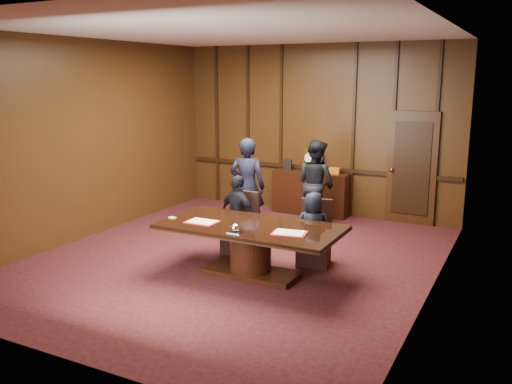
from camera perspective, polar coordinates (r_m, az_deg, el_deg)
room at (r=8.36m, az=-1.51°, el=4.36°), size 7.00×7.04×3.50m
sideboard at (r=11.39m, az=5.80°, el=0.08°), size 1.60×0.45×1.54m
conference_table at (r=7.85m, az=-0.57°, el=-5.24°), size 2.62×1.32×0.76m
folder_left at (r=7.94m, az=-5.69°, el=-3.14°), size 0.46×0.33×0.02m
folder_right at (r=7.37m, az=3.54°, el=-4.33°), size 0.51×0.40×0.02m
inkstand at (r=7.38m, az=-2.21°, el=-3.90°), size 0.20×0.14×0.12m
notepad at (r=8.24m, az=-8.81°, el=-2.68°), size 0.10×0.08×0.01m
chair_left at (r=8.94m, az=-1.63°, el=-4.50°), size 0.49×0.49×0.99m
chair_right at (r=8.42m, az=6.14°, el=-5.63°), size 0.57×0.57×0.99m
signatory_left at (r=8.78m, az=-1.89°, el=-2.41°), size 0.82×0.54×1.30m
signatory_right at (r=8.27m, az=6.03°, el=-3.92°), size 0.64×0.51×1.15m
witness_left at (r=9.80m, az=-0.92°, el=0.58°), size 0.73×0.57×1.78m
witness_right at (r=10.39m, az=6.32°, el=0.89°), size 1.00×0.90×1.68m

